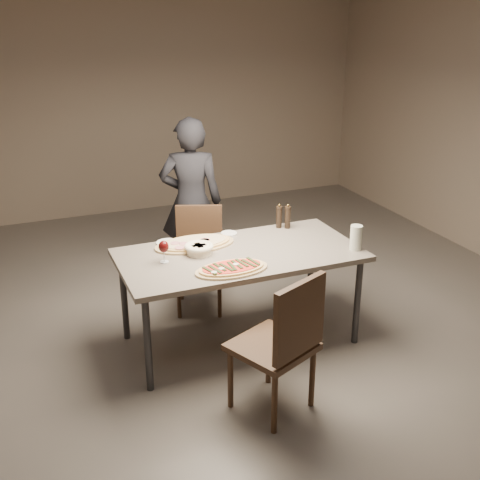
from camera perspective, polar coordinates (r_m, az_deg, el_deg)
name	(u,v)px	position (r m, az deg, el deg)	size (l,w,h in m)	color
room	(240,168)	(4.27, 0.00, 6.87)	(7.00, 7.00, 7.00)	#5D5650
dining_table	(240,259)	(4.51, 0.00, -1.86)	(1.80, 0.90, 0.75)	slate
zucchini_pizza	(232,268)	(4.18, -0.81, -2.72)	(0.53, 0.29, 0.05)	tan
ham_pizza	(195,243)	(4.62, -4.33, -0.33)	(0.63, 0.35, 0.04)	tan
bread_basket	(199,248)	(4.45, -3.91, -0.79)	(0.22, 0.22, 0.08)	#F4E9C6
oil_dish	(229,234)	(4.83, -1.05, 0.62)	(0.13, 0.13, 0.01)	white
pepper_mill_left	(288,217)	(4.95, 4.54, 2.21)	(0.05, 0.05, 0.21)	black
pepper_mill_right	(279,217)	(4.96, 3.72, 2.24)	(0.05, 0.05, 0.20)	black
carafe	(356,238)	(4.59, 10.94, 0.23)	(0.09, 0.09, 0.19)	silver
wine_glass	(164,247)	(4.31, -7.25, -0.69)	(0.07, 0.07, 0.17)	silver
side_plate	(168,243)	(4.68, -6.89, -0.26)	(0.17, 0.17, 0.01)	white
chair_near	(284,339)	(3.78, 4.15, -9.34)	(0.61, 0.61, 0.97)	#3E291A
chair_far	(199,252)	(5.17, -3.88, -1.14)	(0.54, 0.54, 0.88)	#3E291A
diner	(191,202)	(5.54, -4.66, 3.62)	(0.57, 0.38, 1.56)	black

